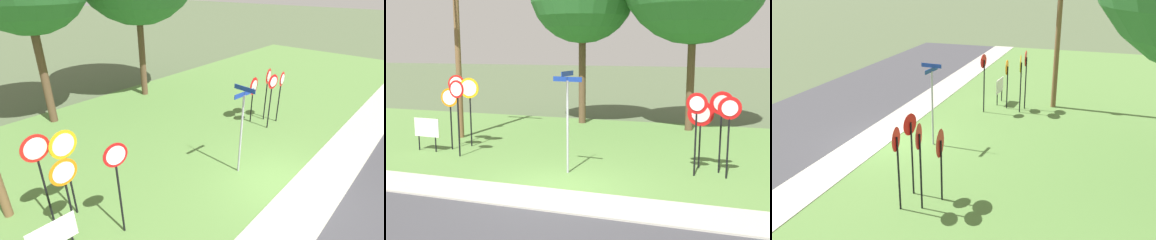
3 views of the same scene
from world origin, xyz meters
TOP-DOWN VIEW (x-y plane):
  - ground_plane at (0.00, 0.00)m, footprint 160.00×160.00m
  - sidewalk_strip at (0.00, -0.80)m, footprint 44.00×1.60m
  - grass_median at (0.00, 6.00)m, footprint 44.00×12.00m
  - stop_sign_near_left at (-5.21, 3.99)m, footprint 0.79×0.14m
  - stop_sign_near_right at (-5.62, 3.27)m, footprint 0.71×0.11m
  - stop_sign_far_left at (-4.70, 2.39)m, footprint 0.63×0.12m
  - stop_sign_far_center at (-5.85, 4.11)m, footprint 0.73×0.11m
  - yield_sign_near_left at (4.43, 2.60)m, footprint 0.68×0.13m
  - yield_sign_near_right at (3.49, 2.57)m, footprint 0.64×0.14m
  - yield_sign_far_left at (3.56, 3.52)m, footprint 0.83×0.12m
  - yield_sign_far_right at (4.20, 3.16)m, footprint 0.72×0.16m
  - street_name_post at (-0.29, 1.68)m, footprint 0.96×0.81m
  - utility_pole at (-6.59, 5.27)m, footprint 2.10×2.23m
  - notice_board at (-6.34, 2.76)m, footprint 1.10×0.08m

SIDE VIEW (x-z plane):
  - ground_plane at x=0.00m, z-range 0.00..0.00m
  - grass_median at x=0.00m, z-range 0.00..0.04m
  - sidewalk_strip at x=0.00m, z-range 0.00..0.06m
  - notice_board at x=-6.34m, z-range 0.25..1.50m
  - yield_sign_far_left at x=3.56m, z-range 0.57..2.79m
  - stop_sign_near_right at x=-5.62m, z-range 0.57..2.93m
  - yield_sign_near_left at x=4.43m, z-range 0.64..3.12m
  - street_name_post at x=-0.29m, z-range 0.33..3.51m
  - yield_sign_near_right at x=3.49m, z-range 0.65..3.21m
  - yield_sign_far_right at x=4.20m, z-range 0.67..3.24m
  - stop_sign_far_left at x=-4.70m, z-range 0.62..3.37m
  - stop_sign_near_left at x=-5.21m, z-range 0.68..3.39m
  - stop_sign_far_center at x=-5.85m, z-range 0.68..3.49m
  - utility_pole at x=-6.59m, z-range 0.39..9.78m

